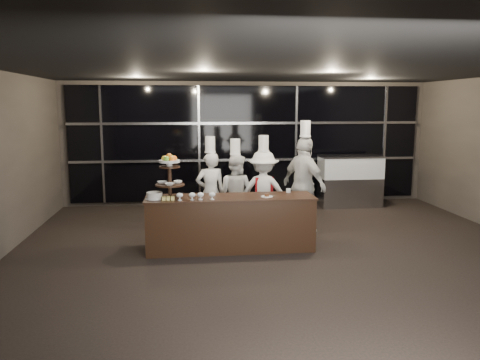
{
  "coord_description": "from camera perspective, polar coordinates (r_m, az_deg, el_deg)",
  "views": [
    {
      "loc": [
        -1.51,
        -6.47,
        2.45
      ],
      "look_at": [
        -0.59,
        1.51,
        1.15
      ],
      "focal_mm": 35.0,
      "sensor_mm": 36.0,
      "label": 1
    }
  ],
  "objects": [
    {
      "name": "small_plate",
      "position": [
        7.84,
        3.29,
        -1.96
      ],
      "size": [
        0.2,
        0.2,
        0.05
      ],
      "color": "white",
      "rests_on": "buffet_counter"
    },
    {
      "name": "compotes",
      "position": [
        7.6,
        -5.37,
        -1.83
      ],
      "size": [
        0.63,
        0.11,
        0.12
      ],
      "color": "silver",
      "rests_on": "buffet_counter"
    },
    {
      "name": "chef_a",
      "position": [
        8.96,
        -3.61,
        -1.35
      ],
      "size": [
        0.62,
        0.45,
        1.86
      ],
      "color": "silver",
      "rests_on": "ground"
    },
    {
      "name": "buffet_counter",
      "position": [
        7.96,
        -1.19,
        -5.24
      ],
      "size": [
        2.84,
        0.74,
        0.92
      ],
      "color": "black",
      "rests_on": "ground"
    },
    {
      "name": "chef_b",
      "position": [
        9.04,
        -0.58,
        -1.51
      ],
      "size": [
        0.92,
        0.86,
        1.81
      ],
      "color": "white",
      "rests_on": "ground"
    },
    {
      "name": "chef_c",
      "position": [
        9.05,
        2.85,
        -1.32
      ],
      "size": [
        1.11,
        0.77,
        1.88
      ],
      "color": "white",
      "rests_on": "ground"
    },
    {
      "name": "pastry_squares",
      "position": [
        7.67,
        -8.73,
        -2.21
      ],
      "size": [
        0.2,
        0.13,
        0.05
      ],
      "color": "#EFDD75",
      "rests_on": "buffet_counter"
    },
    {
      "name": "window_wall",
      "position": [
        11.55,
        0.98,
        4.49
      ],
      "size": [
        8.6,
        0.1,
        2.8
      ],
      "color": "black",
      "rests_on": "ground"
    },
    {
      "name": "display_stand",
      "position": [
        7.76,
        -8.58,
        0.86
      ],
      "size": [
        0.48,
        0.48,
        0.74
      ],
      "color": "black",
      "rests_on": "buffet_counter"
    },
    {
      "name": "room",
      "position": [
        6.71,
        6.52,
        1.0
      ],
      "size": [
        10.0,
        10.0,
        10.0
      ],
      "color": "black",
      "rests_on": "ground"
    },
    {
      "name": "chef_cup",
      "position": [
        8.26,
        5.92,
        -1.28
      ],
      "size": [
        0.08,
        0.08,
        0.07
      ],
      "primitive_type": "cylinder",
      "color": "white",
      "rests_on": "buffet_counter"
    },
    {
      "name": "chef_d",
      "position": [
        8.96,
        7.83,
        -0.58
      ],
      "size": [
        0.92,
        1.17,
        2.16
      ],
      "color": "silver",
      "rests_on": "ground"
    },
    {
      "name": "layer_cake",
      "position": [
        7.79,
        -10.38,
        -1.89
      ],
      "size": [
        0.3,
        0.3,
        0.11
      ],
      "color": "white",
      "rests_on": "buffet_counter"
    },
    {
      "name": "display_case",
      "position": [
        11.6,
        13.27,
        0.2
      ],
      "size": [
        1.48,
        0.65,
        1.24
      ],
      "color": "#A5A5AA",
      "rests_on": "ground"
    }
  ]
}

